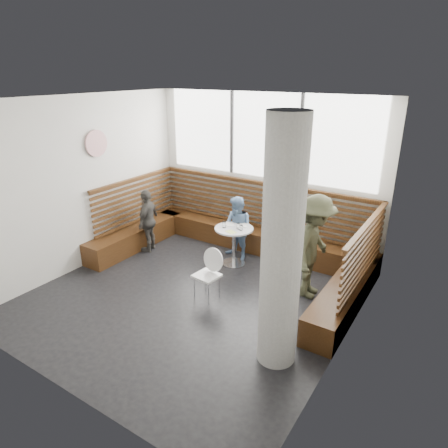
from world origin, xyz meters
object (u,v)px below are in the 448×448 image
Objects in this scene: concrete_column at (282,248)px; adult_man at (314,247)px; child_back at (238,229)px; cafe_table at (234,238)px; child_left at (148,221)px; cafe_chair at (209,270)px.

concrete_column is 1.92m from adult_man.
concrete_column reaches higher than adult_man.
adult_man reaches higher than child_back.
child_left reaches higher than cafe_table.
adult_man is 1.37× the size of child_back.
child_left is (-1.77, -0.66, 0.02)m from child_back.
cafe_table is 0.60× the size of child_back.
concrete_column is at bearing -34.30° from child_back.
concrete_column is 3.76× the size of cafe_chair.
cafe_chair is 2.30m from child_left.
cafe_chair is 0.48× the size of adult_man.
child_back is at bearing 68.58° from adult_man.
cafe_chair is 1.56m from child_back.
concrete_column is at bearing -46.95° from cafe_table.
cafe_table is 0.43× the size of adult_man.
adult_man is at bearing 41.23° from cafe_chair.
cafe_chair is at bearing 50.39° from child_left.
concrete_column is 1.81× the size of adult_man.
adult_man reaches higher than cafe_table.
concrete_column is 2.42× the size of child_left.
child_back is at bearing 106.45° from cafe_table.
child_back is (-1.77, 0.54, -0.24)m from adult_man.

